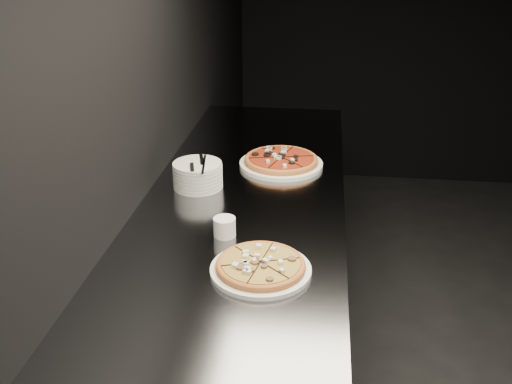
# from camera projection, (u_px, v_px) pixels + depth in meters

# --- Properties ---
(wall_left) EXTENTS (0.02, 5.00, 2.80)m
(wall_left) POSITION_uv_depth(u_px,v_px,m) (135.00, 67.00, 1.95)
(wall_left) COLOR black
(wall_left) RESTS_ON floor
(counter) EXTENTS (0.74, 2.44, 0.92)m
(counter) POSITION_uv_depth(u_px,v_px,m) (244.00, 303.00, 2.29)
(counter) COLOR slate
(counter) RESTS_ON floor
(pizza_mushroom) EXTENTS (0.33, 0.33, 0.03)m
(pizza_mushroom) POSITION_uv_depth(u_px,v_px,m) (261.00, 266.00, 1.65)
(pizza_mushroom) COLOR white
(pizza_mushroom) RESTS_ON counter
(pizza_tomato) EXTENTS (0.37, 0.37, 0.04)m
(pizza_tomato) POSITION_uv_depth(u_px,v_px,m) (281.00, 161.00, 2.40)
(pizza_tomato) COLOR white
(pizza_tomato) RESTS_ON counter
(plate_stack) EXTENTS (0.19, 0.19, 0.10)m
(plate_stack) POSITION_uv_depth(u_px,v_px,m) (198.00, 175.00, 2.19)
(plate_stack) COLOR white
(plate_stack) RESTS_ON counter
(cutlery) EXTENTS (0.06, 0.20, 0.01)m
(cutlery) POSITION_uv_depth(u_px,v_px,m) (198.00, 164.00, 2.16)
(cutlery) COLOR silver
(cutlery) RESTS_ON plate_stack
(ramekin) EXTENTS (0.07, 0.07, 0.06)m
(ramekin) POSITION_uv_depth(u_px,v_px,m) (225.00, 226.00, 1.84)
(ramekin) COLOR white
(ramekin) RESTS_ON counter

